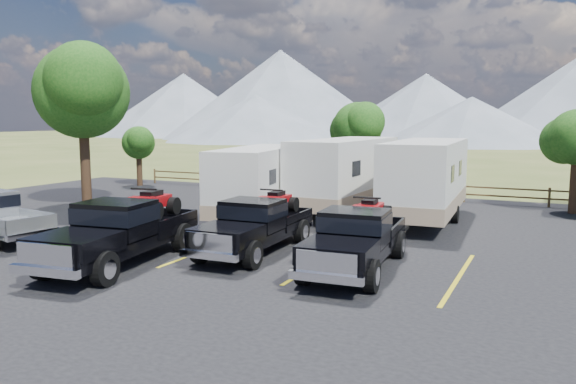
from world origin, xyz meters
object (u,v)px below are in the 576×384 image
at_px(trailer_center, 345,175).
at_px(trailer_left, 259,182).
at_px(tree_big_nw, 82,92).
at_px(trailer_right, 426,180).
at_px(rig_center, 256,224).
at_px(rig_right, 357,237).
at_px(rig_left, 121,229).

bearing_deg(trailer_center, trailer_left, -129.34).
xyz_separation_m(tree_big_nw, trailer_right, (15.96, 2.82, -3.79)).
xyz_separation_m(rig_center, rig_right, (3.61, -0.64, 0.01)).
bearing_deg(trailer_center, trailer_right, -8.73).
relative_size(rig_left, trailer_right, 0.67).
height_order(rig_right, trailer_right, trailer_right).
bearing_deg(trailer_right, rig_right, -94.39).
distance_m(rig_left, trailer_left, 8.19).
height_order(trailer_center, trailer_right, trailer_right).
xyz_separation_m(tree_big_nw, trailer_left, (9.46, 0.40, -3.95)).
distance_m(rig_left, rig_right, 6.93).
distance_m(rig_right, trailer_center, 9.66).
bearing_deg(rig_center, tree_big_nw, 156.69).
xyz_separation_m(tree_big_nw, rig_left, (9.25, -7.77, -4.54)).
xyz_separation_m(rig_center, trailer_center, (0.03, 8.29, 0.84)).
bearing_deg(rig_left, trailer_center, 68.00).
bearing_deg(trailer_right, rig_center, -119.68).
relative_size(trailer_center, trailer_right, 1.00).
bearing_deg(trailer_center, rig_center, -88.41).
xyz_separation_m(rig_right, trailer_center, (-3.58, 8.93, 0.83)).
bearing_deg(rig_center, trailer_right, 61.48).
height_order(rig_center, rig_right, rig_right).
distance_m(tree_big_nw, trailer_right, 16.65).
bearing_deg(rig_center, rig_right, -11.90).
xyz_separation_m(trailer_left, trailer_center, (2.72, 3.12, 0.16)).
xyz_separation_m(rig_right, trailer_left, (-6.31, 5.81, 0.67)).
relative_size(tree_big_nw, trailer_right, 0.80).
relative_size(rig_center, trailer_center, 0.60).
bearing_deg(rig_left, trailer_right, 50.18).
relative_size(rig_center, rig_right, 0.97).
distance_m(rig_left, rig_center, 4.17).
relative_size(rig_left, rig_right, 1.10).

